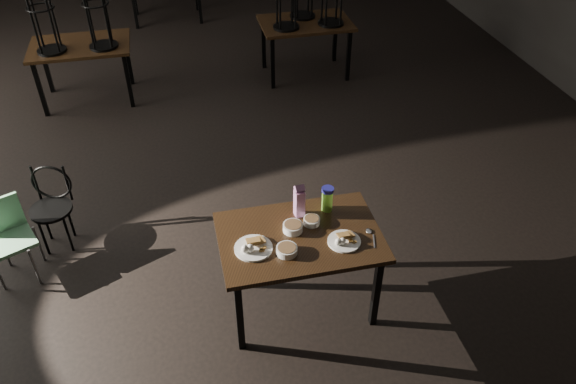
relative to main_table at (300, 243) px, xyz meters
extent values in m
plane|color=black|center=(-0.69, 2.84, -0.67)|extent=(12.00, 12.00, 0.00)
cube|color=black|center=(0.00, 0.00, 0.06)|extent=(1.20, 0.80, 0.04)
cube|color=black|center=(-0.52, -0.32, -0.32)|extent=(0.05, 0.05, 0.71)
cube|color=black|center=(0.52, -0.32, -0.32)|extent=(0.05, 0.05, 0.71)
cube|color=black|center=(-0.52, 0.32, -0.32)|extent=(0.05, 0.05, 0.71)
cube|color=black|center=(0.52, 0.32, -0.32)|extent=(0.05, 0.05, 0.71)
cylinder|color=white|center=(-0.36, -0.07, 0.09)|extent=(0.28, 0.28, 0.02)
cube|color=olive|center=(-0.35, -0.02, 0.14)|extent=(0.10, 0.10, 0.05)
cube|color=olive|center=(-0.32, -0.02, 0.14)|extent=(0.12, 0.12, 0.03)
ellipsoid|color=white|center=(-0.43, -0.11, 0.13)|extent=(0.05, 0.05, 0.07)
ellipsoid|color=white|center=(-0.39, -0.11, 0.13)|extent=(0.05, 0.05, 0.07)
cylinder|color=white|center=(0.30, -0.14, 0.09)|extent=(0.24, 0.24, 0.01)
cube|color=olive|center=(0.30, -0.10, 0.14)|extent=(0.09, 0.09, 0.04)
cube|color=olive|center=(0.33, -0.10, 0.14)|extent=(0.10, 0.10, 0.03)
ellipsoid|color=white|center=(0.24, -0.18, 0.12)|extent=(0.05, 0.05, 0.06)
ellipsoid|color=white|center=(0.27, -0.18, 0.12)|extent=(0.05, 0.05, 0.06)
cylinder|color=white|center=(-0.04, 0.06, 0.11)|extent=(0.15, 0.15, 0.06)
cylinder|color=brown|center=(-0.04, 0.06, 0.13)|extent=(0.13, 0.13, 0.01)
cylinder|color=white|center=(0.12, 0.11, 0.10)|extent=(0.13, 0.13, 0.05)
cylinder|color=brown|center=(0.12, 0.11, 0.12)|extent=(0.11, 0.11, 0.01)
cylinder|color=white|center=(-0.14, -0.16, 0.10)|extent=(0.15, 0.15, 0.05)
cylinder|color=brown|center=(-0.14, -0.16, 0.12)|extent=(0.13, 0.13, 0.01)
cube|color=#891872|center=(0.05, 0.23, 0.19)|extent=(0.08, 0.08, 0.23)
cube|color=#891872|center=(0.05, 0.23, 0.33)|extent=(0.08, 0.08, 0.07)
cylinder|color=#90EA44|center=(0.27, 0.24, 0.17)|extent=(0.11, 0.11, 0.18)
cylinder|color=navy|center=(0.27, 0.24, 0.27)|extent=(0.12, 0.12, 0.03)
ellipsoid|color=silver|center=(0.51, -0.07, 0.08)|extent=(0.06, 0.07, 0.01)
cube|color=silver|center=(0.51, -0.18, 0.08)|extent=(0.05, 0.14, 0.00)
cylinder|color=black|center=(-1.95, 1.16, -0.26)|extent=(0.37, 0.37, 0.03)
torus|color=black|center=(-1.92, 1.31, -0.08)|extent=(0.35, 0.10, 0.35)
cylinder|color=black|center=(-1.85, 1.26, -0.47)|extent=(0.02, 0.02, 0.41)
cylinder|color=black|center=(-2.06, 1.26, -0.47)|extent=(0.02, 0.02, 0.41)
cylinder|color=black|center=(-2.06, 1.05, -0.47)|extent=(0.02, 0.02, 0.41)
cylinder|color=black|center=(-1.85, 1.05, -0.47)|extent=(0.02, 0.02, 0.41)
cube|color=#70AE81|center=(-2.23, 0.83, -0.28)|extent=(0.45, 0.45, 0.04)
cube|color=#70AE81|center=(-2.29, 0.97, -0.10)|extent=(0.32, 0.16, 0.32)
cylinder|color=slate|center=(-2.09, 0.69, -0.48)|extent=(0.02, 0.02, 0.39)
cylinder|color=slate|center=(-2.37, 0.97, -0.48)|extent=(0.02, 0.02, 0.39)
cylinder|color=slate|center=(-2.09, 0.97, -0.48)|extent=(0.02, 0.02, 0.39)
cube|color=black|center=(-1.82, 3.95, 0.06)|extent=(1.20, 0.80, 0.04)
cube|color=black|center=(-2.34, 3.63, -0.32)|extent=(0.05, 0.05, 0.71)
cube|color=black|center=(-1.30, 3.63, -0.32)|extent=(0.05, 0.05, 0.71)
cube|color=black|center=(-2.34, 4.27, -0.32)|extent=(0.05, 0.05, 0.71)
cube|color=black|center=(-1.30, 4.27, -0.32)|extent=(0.05, 0.05, 0.71)
cylinder|color=black|center=(-2.12, 3.80, 0.09)|extent=(0.34, 0.34, 0.03)
torus|color=black|center=(-2.12, 3.80, 0.59)|extent=(0.32, 0.32, 0.02)
cylinder|color=black|center=(-2.02, 3.90, 0.46)|extent=(0.03, 0.03, 0.70)
cylinder|color=black|center=(-2.22, 3.90, 0.46)|extent=(0.03, 0.03, 0.70)
cylinder|color=black|center=(-2.22, 3.70, 0.46)|extent=(0.03, 0.03, 0.70)
cylinder|color=black|center=(-2.02, 3.70, 0.46)|extent=(0.03, 0.03, 0.70)
cylinder|color=black|center=(-1.52, 3.80, 0.09)|extent=(0.34, 0.34, 0.03)
torus|color=black|center=(-1.52, 3.80, 0.59)|extent=(0.32, 0.32, 0.02)
cylinder|color=black|center=(-1.42, 3.90, 0.46)|extent=(0.03, 0.03, 0.70)
cylinder|color=black|center=(-1.62, 3.90, 0.46)|extent=(0.03, 0.03, 0.70)
cylinder|color=black|center=(-1.62, 3.70, 0.46)|extent=(0.03, 0.03, 0.70)
cylinder|color=black|center=(-1.42, 3.70, 0.46)|extent=(0.03, 0.03, 0.70)
cube|color=black|center=(1.06, 4.06, 0.06)|extent=(1.20, 0.80, 0.04)
cube|color=black|center=(0.54, 3.74, -0.32)|extent=(0.05, 0.05, 0.71)
cube|color=black|center=(1.58, 3.74, -0.32)|extent=(0.05, 0.05, 0.71)
cube|color=black|center=(0.54, 4.38, -0.32)|extent=(0.05, 0.05, 0.71)
cube|color=black|center=(1.58, 4.38, -0.32)|extent=(0.05, 0.05, 0.71)
cylinder|color=black|center=(0.76, 3.91, 0.09)|extent=(0.34, 0.34, 0.03)
cylinder|color=black|center=(0.67, 3.81, 0.46)|extent=(0.03, 0.03, 0.70)
cylinder|color=black|center=(0.86, 3.81, 0.46)|extent=(0.03, 0.03, 0.70)
cylinder|color=black|center=(1.36, 3.91, 0.09)|extent=(0.34, 0.34, 0.03)
cylinder|color=black|center=(1.06, 4.24, 0.09)|extent=(0.34, 0.34, 0.03)
cube|color=black|center=(-1.21, 6.26, -0.32)|extent=(0.05, 0.05, 0.71)
cube|color=black|center=(-0.17, 6.26, -0.32)|extent=(0.05, 0.05, 0.71)
camera|label=1|loc=(-0.76, -2.97, 2.88)|focal=35.00mm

